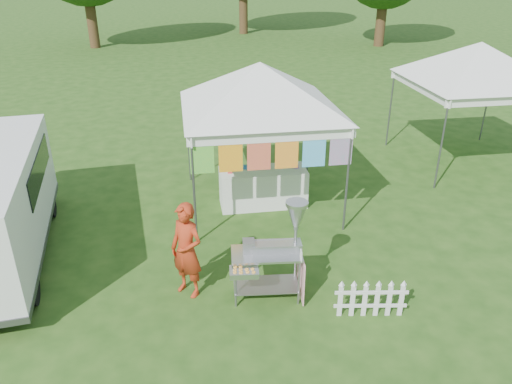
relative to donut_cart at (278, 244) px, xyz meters
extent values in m
plane|color=#224714|center=(0.26, -0.23, -0.96)|extent=(120.00, 120.00, 0.00)
cylinder|color=#59595E|center=(-1.16, 1.85, 0.09)|extent=(0.04, 0.04, 2.10)
cylinder|color=#59595E|center=(1.68, 1.85, 0.09)|extent=(0.04, 0.04, 2.10)
cylinder|color=#59595E|center=(-1.16, 4.69, 0.09)|extent=(0.04, 0.04, 2.10)
cylinder|color=#59595E|center=(1.68, 4.69, 0.09)|extent=(0.04, 0.04, 2.10)
cube|color=white|center=(0.26, 1.85, 1.04)|extent=(3.00, 0.03, 0.22)
cube|color=white|center=(0.26, 4.69, 1.04)|extent=(3.00, 0.03, 0.22)
pyramid|color=white|center=(0.26, 3.27, 2.04)|extent=(4.24, 4.24, 0.90)
cylinder|color=#59595E|center=(0.26, 1.85, 1.12)|extent=(3.00, 0.03, 0.03)
cube|color=#199642|center=(-0.99, 1.85, 0.77)|extent=(0.42, 0.01, 0.70)
cube|color=orange|center=(-0.49, 1.85, 0.77)|extent=(0.42, 0.01, 0.70)
cube|color=#BB174D|center=(0.01, 1.85, 0.77)|extent=(0.42, 0.01, 0.70)
cube|color=#F9311B|center=(0.51, 1.85, 0.77)|extent=(0.42, 0.01, 0.70)
cube|color=#1B7EDE|center=(1.01, 1.85, 0.77)|extent=(0.42, 0.01, 0.70)
cube|color=teal|center=(1.51, 1.85, 0.77)|extent=(0.42, 0.01, 0.70)
cylinder|color=#59595E|center=(4.34, 3.35, 0.09)|extent=(0.04, 0.04, 2.10)
cylinder|color=#59595E|center=(4.34, 6.19, 0.09)|extent=(0.04, 0.04, 2.10)
cylinder|color=#59595E|center=(7.18, 6.19, 0.09)|extent=(0.04, 0.04, 2.10)
cube|color=white|center=(5.76, 3.35, 1.04)|extent=(3.00, 0.03, 0.22)
cube|color=white|center=(5.76, 6.19, 1.04)|extent=(3.00, 0.03, 0.22)
pyramid|color=white|center=(5.76, 4.77, 2.04)|extent=(4.24, 4.24, 0.90)
cylinder|color=#59595E|center=(5.76, 3.35, 1.12)|extent=(3.00, 0.03, 0.03)
cylinder|color=#3D2516|center=(-5.74, 23.77, 1.02)|extent=(0.56, 0.56, 3.96)
cylinder|color=#3D2516|center=(10.26, 21.77, 0.80)|extent=(0.56, 0.56, 3.52)
cylinder|color=gray|center=(-0.67, -0.15, -0.56)|extent=(0.04, 0.04, 0.79)
cylinder|color=gray|center=(0.29, -0.23, -0.56)|extent=(0.04, 0.04, 0.79)
cylinder|color=gray|center=(-0.63, 0.28, -0.56)|extent=(0.04, 0.04, 0.79)
cylinder|color=gray|center=(0.33, 0.19, -0.56)|extent=(0.04, 0.04, 0.79)
cube|color=gray|center=(-0.17, 0.02, -0.74)|extent=(1.05, 0.59, 0.01)
cube|color=#B7B7BC|center=(-0.17, 0.02, -0.17)|extent=(1.10, 0.62, 0.04)
cube|color=#B7B7BC|center=(-0.01, 0.05, -0.08)|extent=(0.77, 0.29, 0.13)
cube|color=gray|center=(-0.43, 0.09, -0.05)|extent=(0.19, 0.21, 0.19)
cylinder|color=gray|center=(0.27, 0.03, 0.23)|extent=(0.05, 0.05, 0.79)
cone|color=#B7B7BC|center=(0.27, 0.03, 0.45)|extent=(0.35, 0.35, 0.35)
cylinder|color=#B7B7BC|center=(0.27, 0.03, 0.64)|extent=(0.36, 0.36, 0.05)
cube|color=#B7B7BC|center=(-0.55, -0.28, -0.25)|extent=(0.45, 0.30, 0.09)
cube|color=pink|center=(0.37, -0.03, -0.56)|extent=(0.08, 0.66, 0.71)
cube|color=white|center=(0.29, -0.27, -0.06)|extent=(0.02, 0.12, 0.16)
imported|color=#AA2E14|center=(-1.35, 0.32, -0.18)|extent=(0.67, 0.66, 1.56)
cube|color=silver|center=(-4.92, 3.74, -0.23)|extent=(1.79, 0.82, 0.82)
cube|color=black|center=(-3.85, 2.43, 0.45)|extent=(0.28, 2.50, 0.50)
cube|color=black|center=(-4.95, 4.08, 0.45)|extent=(1.54, 0.19, 0.50)
cylinder|color=black|center=(-3.76, 0.43, -0.65)|extent=(0.27, 0.64, 0.62)
cylinder|color=black|center=(-4.07, 3.33, -0.65)|extent=(0.27, 0.64, 0.62)
cube|color=silver|center=(0.82, -0.61, -0.68)|extent=(0.07, 0.03, 0.56)
cube|color=silver|center=(1.00, -0.63, -0.68)|extent=(0.07, 0.03, 0.56)
cube|color=silver|center=(1.18, -0.66, -0.68)|extent=(0.07, 0.03, 0.56)
cube|color=silver|center=(1.36, -0.68, -0.68)|extent=(0.07, 0.03, 0.56)
cube|color=silver|center=(1.53, -0.71, -0.68)|extent=(0.07, 0.03, 0.56)
cube|color=silver|center=(1.71, -0.74, -0.68)|extent=(0.07, 0.03, 0.56)
cube|color=silver|center=(1.27, -0.67, -0.78)|extent=(1.07, 0.18, 0.05)
cube|color=silver|center=(1.27, -0.67, -0.54)|extent=(1.07, 0.18, 0.05)
cube|color=white|center=(0.32, 3.16, -0.56)|extent=(1.80, 0.70, 0.80)
camera|label=1|loc=(-1.33, -6.22, 3.93)|focal=35.00mm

